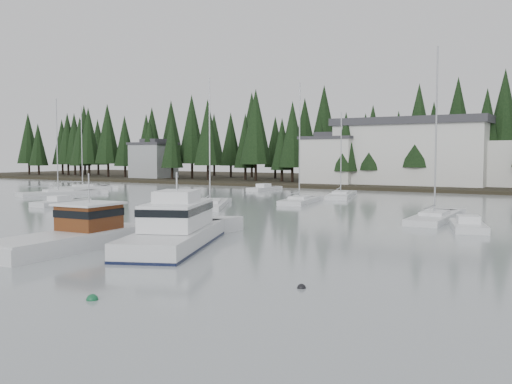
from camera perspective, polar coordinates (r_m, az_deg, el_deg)
far_shore_land at (r=110.97m, az=19.87°, el=0.74°), size 240.00×54.00×1.00m
conifer_treeline at (r=100.22m, az=18.64°, el=0.47°), size 200.00×22.00×20.00m
house_west at (r=99.01m, az=7.56°, el=3.29°), size 9.54×7.42×8.75m
house_far_west at (r=123.57m, az=-10.22°, el=3.23°), size 8.48×7.42×8.25m
harbor_inn at (r=97.21m, az=16.53°, el=3.83°), size 29.50×11.50×10.90m
lobster_boat_brown at (r=34.35m, az=-18.14°, el=-4.48°), size 5.45×10.04×4.87m
cabin_cruiser_center at (r=33.90m, az=-8.07°, el=-4.10°), size 7.89×12.17×5.02m
sailboat_1 at (r=58.39m, az=-4.63°, el=-1.47°), size 7.31×10.08×13.68m
sailboat_2 at (r=92.07m, az=-16.95°, el=0.28°), size 6.00×8.51×13.30m
sailboat_4 at (r=63.63m, az=4.35°, el=-1.03°), size 4.24×8.61×13.85m
sailboat_5 at (r=72.89m, az=8.46°, el=-0.48°), size 5.35×10.42×11.25m
sailboat_6 at (r=48.86m, az=17.40°, el=-2.63°), size 2.94×10.37×14.60m
sailboat_8 at (r=80.56m, az=-19.17°, el=-0.24°), size 5.62×10.68×13.37m
runabout_0 at (r=64.14m, az=-19.07°, el=-1.14°), size 2.58×6.23×1.42m
runabout_1 at (r=43.55m, az=20.45°, el=-3.39°), size 3.69×5.87×1.42m
runabout_3 at (r=86.11m, az=0.76°, el=0.25°), size 2.33×6.57×1.42m
mooring_buoy_green at (r=22.24m, az=-16.05°, el=-10.33°), size 0.44×0.44×0.44m
mooring_buoy_dark at (r=23.28m, az=4.57°, el=-9.57°), size 0.36×0.36×0.36m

